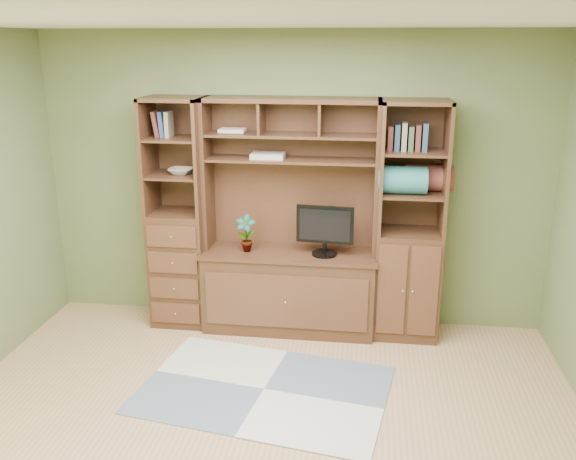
# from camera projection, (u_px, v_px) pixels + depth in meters

# --- Properties ---
(room) EXTENTS (4.60, 4.10, 2.64)m
(room) POSITION_uv_depth(u_px,v_px,m) (249.00, 258.00, 3.53)
(room) COLOR tan
(room) RESTS_ON ground
(center_hutch) EXTENTS (1.54, 0.53, 2.05)m
(center_hutch) POSITION_uv_depth(u_px,v_px,m) (289.00, 220.00, 5.25)
(center_hutch) COLOR #432717
(center_hutch) RESTS_ON ground
(left_tower) EXTENTS (0.50, 0.45, 2.05)m
(left_tower) POSITION_uv_depth(u_px,v_px,m) (179.00, 214.00, 5.41)
(left_tower) COLOR #432717
(left_tower) RESTS_ON ground
(right_tower) EXTENTS (0.55, 0.45, 2.05)m
(right_tower) POSITION_uv_depth(u_px,v_px,m) (410.00, 223.00, 5.16)
(right_tower) COLOR #432717
(right_tower) RESTS_ON ground
(rug) EXTENTS (1.97, 1.48, 0.01)m
(rug) POSITION_uv_depth(u_px,v_px,m) (264.00, 389.00, 4.56)
(rug) COLOR #969B9B
(rug) RESTS_ON ground
(monitor) EXTENTS (0.51, 0.26, 0.60)m
(monitor) POSITION_uv_depth(u_px,v_px,m) (325.00, 222.00, 5.17)
(monitor) COLOR black
(monitor) RESTS_ON center_hutch
(orchid) EXTENTS (0.17, 0.12, 0.33)m
(orchid) POSITION_uv_depth(u_px,v_px,m) (246.00, 234.00, 5.30)
(orchid) COLOR #AB6239
(orchid) RESTS_ON center_hutch
(magazines) EXTENTS (0.28, 0.21, 0.04)m
(magazines) POSITION_uv_depth(u_px,v_px,m) (268.00, 155.00, 5.20)
(magazines) COLOR #BCADA0
(magazines) RESTS_ON center_hutch
(bowl) EXTENTS (0.21, 0.21, 0.05)m
(bowl) POSITION_uv_depth(u_px,v_px,m) (181.00, 171.00, 5.29)
(bowl) COLOR beige
(bowl) RESTS_ON left_tower
(blanket_teal) EXTENTS (0.40, 0.23, 0.23)m
(blanket_teal) POSITION_uv_depth(u_px,v_px,m) (402.00, 180.00, 5.01)
(blanket_teal) COLOR #286B6A
(blanket_teal) RESTS_ON right_tower
(blanket_red) EXTENTS (0.40, 0.22, 0.22)m
(blanket_red) POSITION_uv_depth(u_px,v_px,m) (429.00, 178.00, 5.10)
(blanket_red) COLOR brown
(blanket_red) RESTS_ON right_tower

